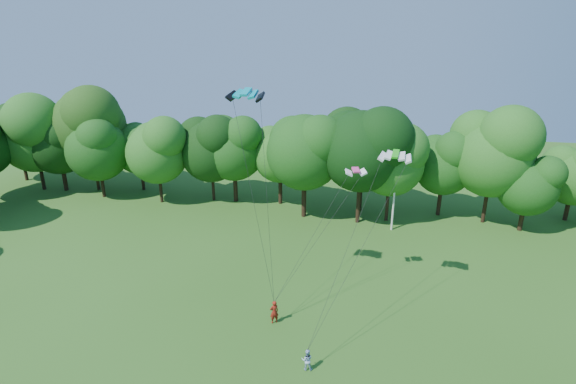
# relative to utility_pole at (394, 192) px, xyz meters

# --- Properties ---
(utility_pole) EXTENTS (1.69, 0.55, 8.67)m
(utility_pole) POSITION_rel_utility_pole_xyz_m (0.00, 0.00, 0.00)
(utility_pole) COLOR silver
(utility_pole) RESTS_ON ground
(kite_flyer_left) EXTENTS (0.82, 0.76, 1.88)m
(kite_flyer_left) POSITION_rel_utility_pole_xyz_m (-8.86, -18.92, -3.50)
(kite_flyer_left) COLOR maroon
(kite_flyer_left) RESTS_ON ground
(kite_flyer_right) EXTENTS (0.80, 0.65, 1.52)m
(kite_flyer_right) POSITION_rel_utility_pole_xyz_m (-5.63, -23.33, -3.68)
(kite_flyer_right) COLOR #A7C4E9
(kite_flyer_right) RESTS_ON ground
(kite_teal) EXTENTS (2.68, 1.38, 0.50)m
(kite_teal) POSITION_rel_utility_pole_xyz_m (-11.27, -16.42, 12.37)
(kite_teal) COLOR #059BAD
(kite_teal) RESTS_ON ground
(kite_green) EXTENTS (2.42, 1.34, 0.48)m
(kite_green) POSITION_rel_utility_pole_xyz_m (-0.80, -14.42, 7.99)
(kite_green) COLOR green
(kite_green) RESTS_ON ground
(kite_pink) EXTENTS (1.81, 1.25, 0.30)m
(kite_pink) POSITION_rel_utility_pole_xyz_m (-3.64, -12.87, 6.14)
(kite_pink) COLOR #ED4191
(kite_pink) RESTS_ON ground
(tree_back_west) EXTENTS (10.39, 10.39, 15.11)m
(tree_back_west) POSITION_rel_utility_pole_xyz_m (-39.59, 5.37, 4.99)
(tree_back_west) COLOR #332014
(tree_back_west) RESTS_ON ground
(tree_back_center) EXTENTS (9.82, 9.82, 14.29)m
(tree_back_center) POSITION_rel_utility_pole_xyz_m (-3.82, 1.37, 4.48)
(tree_back_center) COLOR black
(tree_back_center) RESTS_ON ground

